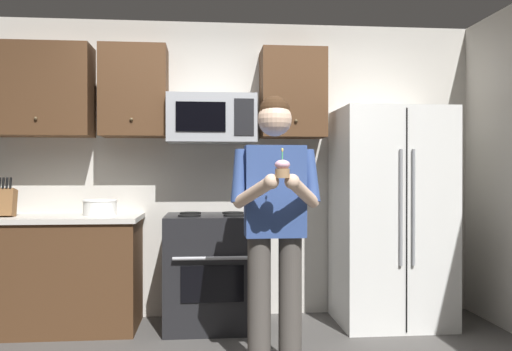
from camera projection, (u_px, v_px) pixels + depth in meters
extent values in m
cube|color=beige|center=(228.00, 169.00, 4.77)|extent=(4.40, 0.10, 2.60)
cube|color=black|center=(212.00, 271.00, 4.38)|extent=(0.76, 0.66, 0.92)
cube|color=black|center=(212.00, 284.00, 4.04)|extent=(0.48, 0.01, 0.28)
cylinder|color=#99999E|center=(212.00, 258.00, 4.02)|extent=(0.60, 0.03, 0.03)
cylinder|color=black|center=(189.00, 216.00, 4.22)|extent=(0.18, 0.18, 0.01)
cylinder|color=black|center=(235.00, 215.00, 4.25)|extent=(0.18, 0.18, 0.01)
cylinder|color=black|center=(190.00, 213.00, 4.50)|extent=(0.18, 0.18, 0.01)
cylinder|color=black|center=(233.00, 213.00, 4.53)|extent=(0.18, 0.18, 0.01)
cube|color=#9EA0A5|center=(212.00, 119.00, 4.49)|extent=(0.74, 0.40, 0.40)
cube|color=black|center=(201.00, 117.00, 4.28)|extent=(0.40, 0.01, 0.24)
cube|color=black|center=(244.00, 117.00, 4.31)|extent=(0.16, 0.01, 0.30)
cube|color=white|center=(391.00, 216.00, 4.47)|extent=(0.90, 0.72, 1.80)
cylinder|color=gray|center=(401.00, 207.00, 4.10)|extent=(0.02, 0.02, 0.90)
cylinder|color=gray|center=(414.00, 207.00, 4.10)|extent=(0.02, 0.02, 0.90)
cube|color=black|center=(407.00, 220.00, 4.11)|extent=(0.01, 0.01, 1.74)
cube|color=#4C301C|center=(42.00, 91.00, 4.41)|extent=(0.80, 0.34, 0.76)
sphere|color=brown|center=(36.00, 118.00, 4.23)|extent=(0.03, 0.03, 0.03)
cube|color=#4C301C|center=(134.00, 92.00, 4.48)|extent=(0.55, 0.34, 0.76)
sphere|color=brown|center=(131.00, 119.00, 4.30)|extent=(0.03, 0.03, 0.03)
cube|color=#4C301C|center=(293.00, 94.00, 4.60)|extent=(0.55, 0.34, 0.76)
sphere|color=brown|center=(296.00, 121.00, 4.43)|extent=(0.03, 0.03, 0.03)
cube|color=#4C301C|center=(50.00, 275.00, 4.28)|extent=(1.40, 0.62, 0.88)
cube|color=beige|center=(50.00, 218.00, 4.27)|extent=(1.44, 0.66, 0.04)
cube|color=brown|center=(4.00, 203.00, 4.19)|extent=(0.16, 0.15, 0.24)
cylinder|color=black|center=(0.00, 183.00, 4.17)|extent=(0.02, 0.04, 0.09)
cylinder|color=black|center=(3.00, 183.00, 4.17)|extent=(0.02, 0.04, 0.09)
cylinder|color=black|center=(7.00, 183.00, 4.17)|extent=(0.02, 0.04, 0.09)
cylinder|color=black|center=(11.00, 183.00, 4.18)|extent=(0.02, 0.04, 0.09)
cylinder|color=white|center=(100.00, 208.00, 4.32)|extent=(0.26, 0.26, 0.12)
torus|color=white|center=(100.00, 201.00, 4.32)|extent=(0.28, 0.28, 0.02)
cylinder|color=#4C4742|center=(259.00, 304.00, 3.39)|extent=(0.15, 0.15, 0.86)
cylinder|color=#4C4742|center=(290.00, 303.00, 3.41)|extent=(0.15, 0.15, 0.86)
cube|color=#334C8C|center=(275.00, 191.00, 3.40)|extent=(0.38, 0.22, 0.58)
sphere|color=beige|center=(275.00, 119.00, 3.40)|extent=(0.22, 0.22, 0.22)
sphere|color=#382314|center=(275.00, 112.00, 3.41)|extent=(0.20, 0.20, 0.20)
cylinder|color=#334C8C|center=(240.00, 176.00, 3.35)|extent=(0.15, 0.18, 0.35)
cylinder|color=beige|center=(254.00, 193.00, 3.20)|extent=(0.26, 0.33, 0.21)
sphere|color=beige|center=(271.00, 182.00, 3.07)|extent=(0.09, 0.09, 0.09)
cylinder|color=#334C8C|center=(310.00, 176.00, 3.39)|extent=(0.15, 0.18, 0.35)
cylinder|color=beige|center=(303.00, 192.00, 3.22)|extent=(0.26, 0.33, 0.21)
sphere|color=beige|center=(292.00, 181.00, 3.08)|extent=(0.09, 0.09, 0.09)
cylinder|color=#A87F56|center=(282.00, 173.00, 3.06)|extent=(0.08, 0.08, 0.06)
ellipsoid|color=#F2B2CC|center=(282.00, 165.00, 3.06)|extent=(0.09, 0.09, 0.06)
cylinder|color=#4CBF66|center=(282.00, 156.00, 3.06)|extent=(0.01, 0.01, 0.06)
ellipsoid|color=#FFD159|center=(282.00, 150.00, 3.06)|extent=(0.01, 0.01, 0.02)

